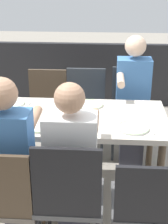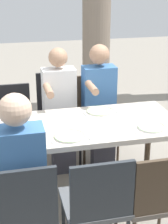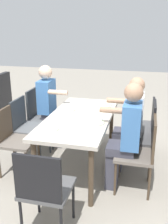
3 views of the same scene
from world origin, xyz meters
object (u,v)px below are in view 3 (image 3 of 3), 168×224
object	(u,v)px
plate_1	(66,110)
diner_woman_green	(51,104)
diner_guest_third	(129,123)
plate_2	(94,123)
chair_east_south	(12,137)
chair_west_north	(144,123)
chair_head_east	(44,187)
chair_west_south	(40,113)
chair_east_north	(142,150)
chair_mid_north	(143,133)
chair_mid_south	(27,124)
diner_man_white	(125,134)
plate_3	(49,129)
plate_0	(104,105)
dining_table	(80,122)

from	to	relation	value
plate_1	diner_woman_green	bearing A→B (deg)	-136.68
diner_guest_third	plate_2	xyz separation A→B (m)	(0.31, -0.40, 0.08)
chair_east_south	diner_guest_third	xyz separation A→B (m)	(-0.43, 1.46, 0.17)
chair_west_north	chair_head_east	xyz separation A→B (m)	(1.86, -0.82, 0.01)
chair_west_south	plate_2	distance (m)	1.35
chair_west_south	chair_east_north	bearing A→B (deg)	60.83
plate_1	chair_west_north	bearing A→B (deg)	111.74
chair_east_south	plate_1	size ratio (longest dim) A/B	3.57
chair_mid_north	chair_east_south	world-z (taller)	chair_mid_north
chair_mid_south	chair_head_east	size ratio (longest dim) A/B	1.00
plate_1	plate_2	xyz separation A→B (m)	(0.38, 0.47, -0.00)
chair_east_south	diner_man_white	size ratio (longest dim) A/B	0.67
chair_east_north	diner_woman_green	xyz separation A→B (m)	(-0.92, -1.46, 0.18)
chair_west_north	chair_mid_north	world-z (taller)	chair_mid_north
chair_east_south	chair_head_east	world-z (taller)	chair_head_east
chair_mid_north	diner_guest_third	distance (m)	0.22
chair_mid_north	plate_2	world-z (taller)	chair_mid_north
chair_mid_north	plate_3	distance (m)	1.24
chair_west_north	chair_head_east	size ratio (longest dim) A/B	0.97
chair_east_north	plate_2	world-z (taller)	chair_east_north
chair_west_south	diner_woman_green	world-z (taller)	diner_woman_green
chair_east_north	plate_0	world-z (taller)	chair_east_north
chair_mid_south	diner_man_white	world-z (taller)	diner_man_white
chair_east_north	plate_0	distance (m)	1.08
diner_guest_third	plate_0	bearing A→B (deg)	-136.12
plate_2	chair_mid_north	bearing A→B (deg)	117.68
diner_guest_third	chair_east_north	bearing A→B (deg)	23.36
chair_west_north	dining_table	bearing A→B (deg)	-53.87
chair_head_east	chair_mid_north	bearing A→B (deg)	148.77
plate_0	chair_mid_south	bearing A→B (deg)	-67.28
chair_mid_south	plate_0	xyz separation A→B (m)	(-0.44, 1.04, 0.24)
chair_head_east	plate_1	bearing A→B (deg)	-170.57
diner_woman_green	chair_west_north	bearing A→B (deg)	90.12
dining_table	plate_0	size ratio (longest dim) A/B	6.76
chair_west_south	chair_head_east	xyz separation A→B (m)	(1.86, 0.82, -0.00)
diner_man_white	plate_1	xyz separation A→B (m)	(-0.50, -0.86, 0.06)
chair_east_north	diner_man_white	bearing A→B (deg)	-90.86
plate_0	plate_1	world-z (taller)	same
chair_west_north	diner_guest_third	size ratio (longest dim) A/B	0.67
plate_1	plate_3	distance (m)	0.71
chair_west_south	chair_east_south	distance (m)	0.92
chair_east_south	diner_guest_third	size ratio (longest dim) A/B	0.68
chair_east_south	chair_east_north	bearing A→B (deg)	90.00
chair_mid_north	diner_man_white	xyz separation A→B (m)	(0.42, -0.20, 0.14)
diner_man_white	plate_1	world-z (taller)	diner_man_white
chair_west_north	plate_1	size ratio (longest dim) A/B	3.53
diner_woman_green	diner_man_white	distance (m)	1.55
plate_0	diner_guest_third	bearing A→B (deg)	43.88
plate_2	diner_guest_third	bearing A→B (deg)	127.77
diner_guest_third	plate_1	distance (m)	0.88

